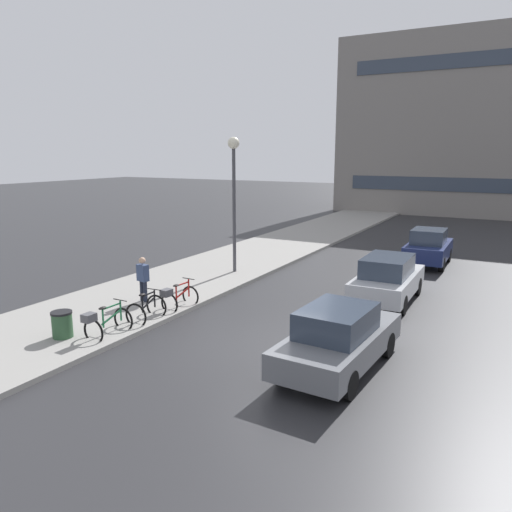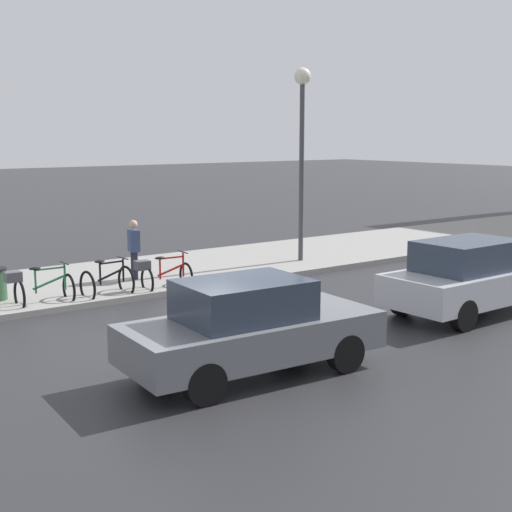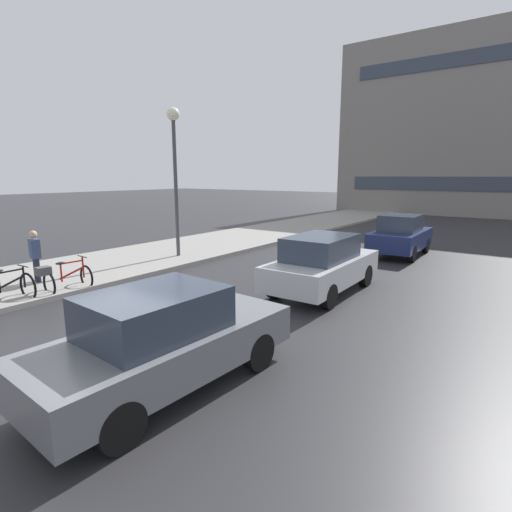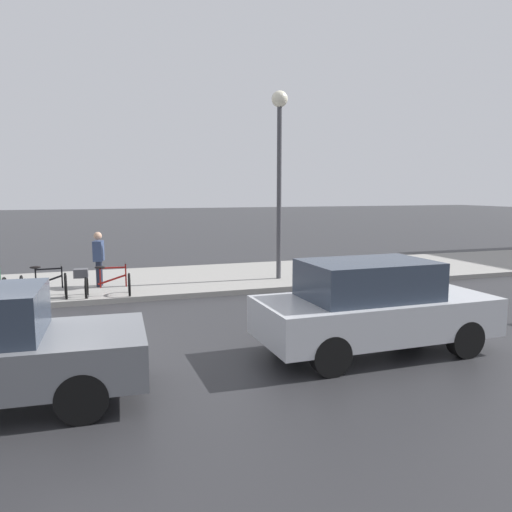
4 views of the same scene
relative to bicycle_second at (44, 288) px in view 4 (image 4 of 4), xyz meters
name	(u,v)px [view 4 (image 4 of 4)]	position (x,y,z in m)	size (l,w,h in m)	color
ground_plane	(27,356)	(4.13, 0.00, -0.41)	(140.00, 140.00, 0.00)	#28282B
sidewalk_kerb	(360,270)	(-1.87, 10.00, -0.34)	(4.80, 60.00, 0.14)	gray
bicycle_second	(44,288)	(0.00, 0.00, 0.00)	(0.82, 1.11, 0.97)	black
bicycle_third	(102,283)	(0.11, 1.36, 0.06)	(0.76, 1.40, 0.98)	black
car_silver	(373,306)	(5.84, 5.71, 0.40)	(1.83, 4.13, 1.62)	#B2B5BA
pedestrian	(99,258)	(-1.27, 1.34, 0.52)	(0.44, 0.33, 1.66)	#1E2333
streetlamp	(279,147)	(-0.82, 6.56, 3.68)	(0.48, 0.48, 5.70)	#424247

